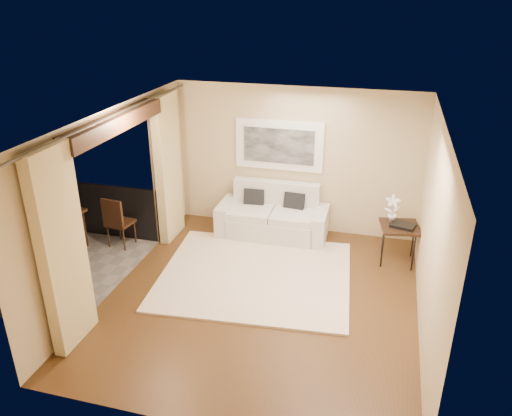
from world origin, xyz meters
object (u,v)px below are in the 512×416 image
(side_table, at_px, (400,229))
(bistro_table, at_px, (61,217))
(sofa, at_px, (273,218))
(ice_bucket, at_px, (52,204))
(balcony_chair_far, at_px, (116,219))
(balcony_chair_near, at_px, (53,248))
(orchid, at_px, (392,209))

(side_table, relative_size, bistro_table, 0.96)
(sofa, xyz_separation_m, ice_bucket, (-3.56, -1.52, 0.50))
(ice_bucket, bearing_deg, side_table, 10.45)
(balcony_chair_far, relative_size, balcony_chair_near, 0.87)
(bistro_table, distance_m, balcony_chair_near, 1.10)
(side_table, bearing_deg, orchid, 145.35)
(sofa, bearing_deg, side_table, -12.05)
(ice_bucket, bearing_deg, orchid, 11.75)
(sofa, distance_m, balcony_chair_near, 3.82)
(side_table, distance_m, ice_bucket, 5.91)
(side_table, xyz_separation_m, ice_bucket, (-5.81, -1.07, 0.23))
(balcony_chair_far, bearing_deg, balcony_chair_near, 84.21)
(sofa, relative_size, ice_bucket, 10.05)
(orchid, bearing_deg, balcony_chair_far, -169.34)
(sofa, bearing_deg, balcony_chair_near, -138.95)
(balcony_chair_near, bearing_deg, side_table, 4.52)
(orchid, relative_size, balcony_chair_far, 0.50)
(sofa, distance_m, ice_bucket, 3.90)
(balcony_chair_near, height_order, ice_bucket, balcony_chair_near)
(side_table, bearing_deg, balcony_chair_far, -170.90)
(balcony_chair_far, bearing_deg, sofa, -147.28)
(ice_bucket, bearing_deg, bistro_table, -17.98)
(sofa, height_order, bistro_table, sofa)
(sofa, height_order, ice_bucket, sofa)
(orchid, distance_m, ice_bucket, 5.77)
(sofa, relative_size, orchid, 4.21)
(side_table, bearing_deg, balcony_chair_near, -157.58)
(orchid, xyz_separation_m, bistro_table, (-5.46, -1.24, -0.25))
(side_table, distance_m, balcony_chair_near, 5.50)
(side_table, bearing_deg, ice_bucket, -169.55)
(side_table, relative_size, ice_bucket, 3.56)
(sofa, relative_size, bistro_table, 2.70)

